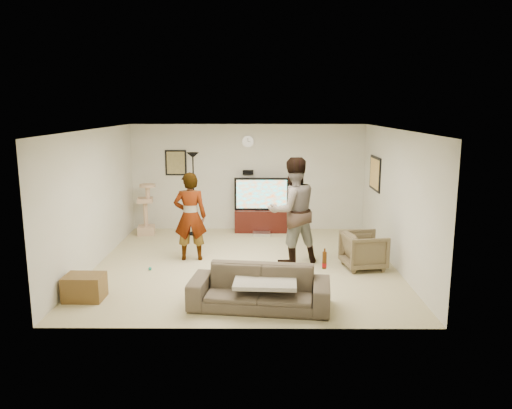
{
  "coord_description": "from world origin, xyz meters",
  "views": [
    {
      "loc": [
        0.26,
        -8.89,
        2.89
      ],
      "look_at": [
        0.2,
        0.2,
        1.1
      ],
      "focal_mm": 34.78,
      "sensor_mm": 36.0,
      "label": 1
    }
  ],
  "objects_px": {
    "floor_lamp": "(194,194)",
    "beer_bottle": "(324,260)",
    "armchair": "(364,250)",
    "side_table": "(85,287)",
    "sofa": "(260,288)",
    "tv_stand": "(262,220)",
    "tv": "(262,194)",
    "person_left": "(190,216)",
    "person_right": "(293,211)",
    "cat_tree": "(145,209)"
  },
  "relations": [
    {
      "from": "beer_bottle",
      "to": "side_table",
      "type": "height_order",
      "value": "beer_bottle"
    },
    {
      "from": "tv_stand",
      "to": "beer_bottle",
      "type": "height_order",
      "value": "beer_bottle"
    },
    {
      "from": "person_left",
      "to": "tv",
      "type": "bearing_deg",
      "value": -126.66
    },
    {
      "from": "tv_stand",
      "to": "armchair",
      "type": "bearing_deg",
      "value": -55.79
    },
    {
      "from": "tv",
      "to": "armchair",
      "type": "xyz_separation_m",
      "value": [
        1.85,
        -2.71,
        -0.57
      ]
    },
    {
      "from": "tv_stand",
      "to": "person_left",
      "type": "xyz_separation_m",
      "value": [
        -1.37,
        -2.21,
        0.59
      ]
    },
    {
      "from": "person_left",
      "to": "floor_lamp",
      "type": "bearing_deg",
      "value": -89.56
    },
    {
      "from": "tv_stand",
      "to": "tv",
      "type": "xyz_separation_m",
      "value": [
        0.0,
        0.0,
        0.64
      ]
    },
    {
      "from": "cat_tree",
      "to": "armchair",
      "type": "bearing_deg",
      "value": -28.08
    },
    {
      "from": "armchair",
      "to": "side_table",
      "type": "relative_size",
      "value": 1.25
    },
    {
      "from": "tv",
      "to": "person_left",
      "type": "height_order",
      "value": "person_left"
    },
    {
      "from": "person_left",
      "to": "person_right",
      "type": "height_order",
      "value": "person_right"
    },
    {
      "from": "tv",
      "to": "armchair",
      "type": "distance_m",
      "value": 3.33
    },
    {
      "from": "side_table",
      "to": "sofa",
      "type": "bearing_deg",
      "value": -6.08
    },
    {
      "from": "tv_stand",
      "to": "armchair",
      "type": "xyz_separation_m",
      "value": [
        1.85,
        -2.71,
        0.07
      ]
    },
    {
      "from": "tv",
      "to": "cat_tree",
      "type": "xyz_separation_m",
      "value": [
        -2.66,
        -0.31,
        -0.31
      ]
    },
    {
      "from": "tv_stand",
      "to": "beer_bottle",
      "type": "bearing_deg",
      "value": -78.96
    },
    {
      "from": "person_right",
      "to": "tv",
      "type": "bearing_deg",
      "value": -97.85
    },
    {
      "from": "armchair",
      "to": "side_table",
      "type": "xyz_separation_m",
      "value": [
        -4.57,
        -1.53,
        -0.14
      ]
    },
    {
      "from": "tv_stand",
      "to": "sofa",
      "type": "xyz_separation_m",
      "value": [
        -0.05,
        -4.53,
        0.04
      ]
    },
    {
      "from": "person_left",
      "to": "person_right",
      "type": "relative_size",
      "value": 0.85
    },
    {
      "from": "armchair",
      "to": "side_table",
      "type": "height_order",
      "value": "armchair"
    },
    {
      "from": "floor_lamp",
      "to": "side_table",
      "type": "bearing_deg",
      "value": -106.42
    },
    {
      "from": "cat_tree",
      "to": "person_right",
      "type": "bearing_deg",
      "value": -32.67
    },
    {
      "from": "person_left",
      "to": "side_table",
      "type": "distance_m",
      "value": 2.53
    },
    {
      "from": "floor_lamp",
      "to": "sofa",
      "type": "height_order",
      "value": "floor_lamp"
    },
    {
      "from": "floor_lamp",
      "to": "tv",
      "type": "bearing_deg",
      "value": 10.1
    },
    {
      "from": "tv_stand",
      "to": "person_right",
      "type": "height_order",
      "value": "person_right"
    },
    {
      "from": "cat_tree",
      "to": "sofa",
      "type": "relative_size",
      "value": 0.58
    },
    {
      "from": "beer_bottle",
      "to": "armchair",
      "type": "xyz_separation_m",
      "value": [
        0.96,
        1.82,
        -0.39
      ]
    },
    {
      "from": "tv_stand",
      "to": "side_table",
      "type": "bearing_deg",
      "value": -122.64
    },
    {
      "from": "person_left",
      "to": "armchair",
      "type": "bearing_deg",
      "value": 166.19
    },
    {
      "from": "armchair",
      "to": "side_table",
      "type": "bearing_deg",
      "value": 98.81
    },
    {
      "from": "cat_tree",
      "to": "beer_bottle",
      "type": "height_order",
      "value": "cat_tree"
    },
    {
      "from": "cat_tree",
      "to": "side_table",
      "type": "distance_m",
      "value": 3.96
    },
    {
      "from": "person_left",
      "to": "beer_bottle",
      "type": "distance_m",
      "value": 3.23
    },
    {
      "from": "sofa",
      "to": "person_right",
      "type": "bearing_deg",
      "value": 81.07
    },
    {
      "from": "floor_lamp",
      "to": "person_right",
      "type": "bearing_deg",
      "value": -44.82
    },
    {
      "from": "side_table",
      "to": "beer_bottle",
      "type": "bearing_deg",
      "value": -4.51
    },
    {
      "from": "tv",
      "to": "cat_tree",
      "type": "bearing_deg",
      "value": -173.35
    },
    {
      "from": "floor_lamp",
      "to": "armchair",
      "type": "bearing_deg",
      "value": -35.68
    },
    {
      "from": "floor_lamp",
      "to": "beer_bottle",
      "type": "bearing_deg",
      "value": -60.22
    },
    {
      "from": "tv_stand",
      "to": "person_left",
      "type": "height_order",
      "value": "person_left"
    },
    {
      "from": "tv_stand",
      "to": "beer_bottle",
      "type": "xyz_separation_m",
      "value": [
        0.88,
        -4.53,
        0.46
      ]
    },
    {
      "from": "floor_lamp",
      "to": "sofa",
      "type": "relative_size",
      "value": 0.93
    },
    {
      "from": "person_right",
      "to": "sofa",
      "type": "height_order",
      "value": "person_right"
    },
    {
      "from": "sofa",
      "to": "person_left",
      "type": "bearing_deg",
      "value": 126.69
    },
    {
      "from": "cat_tree",
      "to": "person_left",
      "type": "height_order",
      "value": "person_left"
    },
    {
      "from": "tv_stand",
      "to": "sofa",
      "type": "distance_m",
      "value": 4.53
    },
    {
      "from": "tv",
      "to": "sofa",
      "type": "distance_m",
      "value": 4.57
    }
  ]
}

